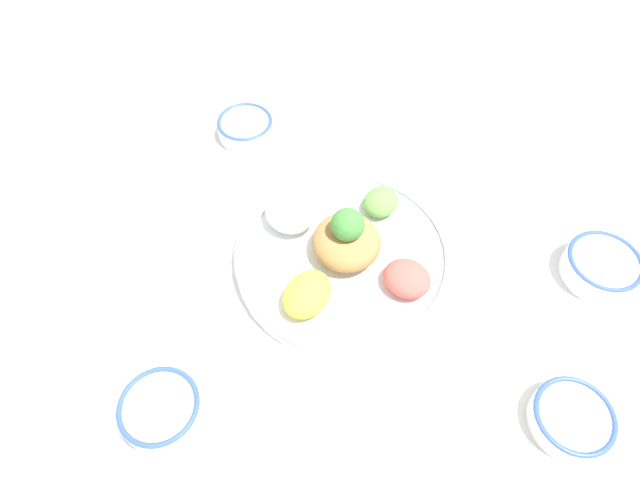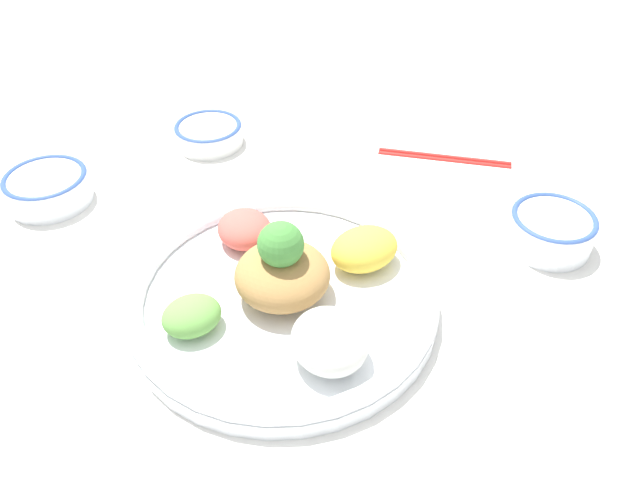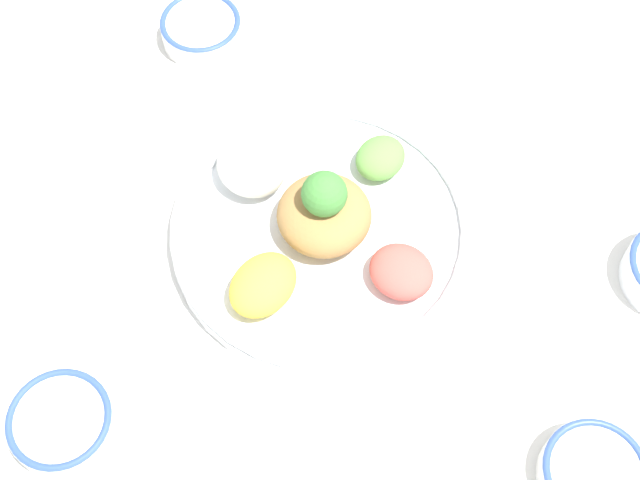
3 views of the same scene
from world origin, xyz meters
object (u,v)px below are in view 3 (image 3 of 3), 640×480
(salad_platter, at_px, (321,226))
(serving_spoon_main, at_px, (89,137))
(rice_bowl_plain, at_px, (593,474))
(sauce_bowl_red, at_px, (201,29))
(serving_spoon_extra, at_px, (91,35))
(rice_bowl_blue, at_px, (63,424))

(salad_platter, relative_size, serving_spoon_main, 2.64)
(rice_bowl_plain, height_order, serving_spoon_main, rice_bowl_plain)
(salad_platter, height_order, rice_bowl_plain, salad_platter)
(sauce_bowl_red, bearing_deg, salad_platter, 97.52)
(salad_platter, xyz_separation_m, rice_bowl_plain, (-0.15, 0.35, -0.01))
(salad_platter, xyz_separation_m, serving_spoon_main, (0.22, -0.23, -0.02))
(salad_platter, distance_m, serving_spoon_extra, 0.43)
(rice_bowl_plain, xyz_separation_m, serving_spoon_extra, (0.33, -0.74, -0.02))
(salad_platter, bearing_deg, rice_bowl_blue, 21.60)
(sauce_bowl_red, bearing_deg, serving_spoon_main, 30.79)
(sauce_bowl_red, bearing_deg, rice_bowl_blue, 58.83)
(salad_platter, height_order, serving_spoon_extra, salad_platter)
(salad_platter, distance_m, rice_bowl_plain, 0.38)
(rice_bowl_plain, relative_size, serving_spoon_extra, 0.82)
(sauce_bowl_red, xyz_separation_m, serving_spoon_extra, (0.14, -0.05, -0.02))
(serving_spoon_main, bearing_deg, sauce_bowl_red, -0.44)
(sauce_bowl_red, distance_m, serving_spoon_extra, 0.15)
(salad_platter, bearing_deg, serving_spoon_extra, -65.03)
(rice_bowl_blue, distance_m, serving_spoon_main, 0.37)
(sauce_bowl_red, height_order, serving_spoon_main, sauce_bowl_red)
(sauce_bowl_red, distance_m, serving_spoon_main, 0.20)
(salad_platter, xyz_separation_m, sauce_bowl_red, (0.04, -0.33, -0.01))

